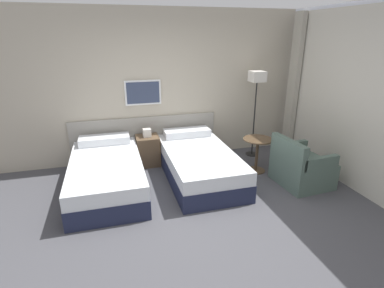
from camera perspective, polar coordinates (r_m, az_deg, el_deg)
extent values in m
plane|color=#47474C|center=(4.03, 1.02, -13.80)|extent=(16.00, 16.00, 0.00)
cube|color=#B7AD99|center=(5.57, -5.54, 10.75)|extent=(10.00, 0.06, 2.70)
cube|color=gray|center=(5.69, -8.83, 1.08)|extent=(2.69, 0.04, 0.83)
cube|color=white|center=(5.48, -9.32, 9.65)|extent=(0.64, 0.03, 0.44)
cube|color=#333D56|center=(5.46, -9.30, 9.62)|extent=(0.58, 0.01, 0.38)
cube|color=#A8A393|center=(6.16, 18.73, 10.42)|extent=(0.10, 0.24, 2.64)
cube|color=#1E233D|center=(4.81, -15.80, -6.79)|extent=(1.05, 2.03, 0.27)
cube|color=silver|center=(4.71, -16.08, -4.20)|extent=(1.04, 2.01, 0.20)
cube|color=silver|center=(5.38, -16.33, 0.77)|extent=(0.84, 0.34, 0.13)
cube|color=#1E233D|center=(4.99, 1.35, -4.96)|extent=(1.05, 2.03, 0.27)
cube|color=silver|center=(4.89, 1.37, -2.43)|extent=(1.04, 2.01, 0.20)
cube|color=silver|center=(5.54, -0.99, 2.17)|extent=(0.84, 0.34, 0.13)
cube|color=brown|center=(5.50, -8.39, -1.21)|extent=(0.40, 0.41, 0.54)
cube|color=silver|center=(5.38, -8.57, 2.14)|extent=(0.14, 0.14, 0.14)
cylinder|color=black|center=(6.08, 11.29, -1.88)|extent=(0.24, 0.24, 0.02)
cylinder|color=black|center=(5.86, 11.76, 4.66)|extent=(0.02, 0.02, 1.42)
cube|color=silver|center=(5.70, 12.34, 12.47)|extent=(0.26, 0.26, 0.19)
cylinder|color=brown|center=(5.39, 12.01, -4.90)|extent=(0.32, 0.32, 0.01)
cylinder|color=brown|center=(5.28, 12.23, -2.07)|extent=(0.05, 0.05, 0.56)
cylinder|color=brown|center=(5.18, 12.46, 0.90)|extent=(0.50, 0.50, 0.02)
cube|color=#4C6056|center=(5.08, 20.23, -4.95)|extent=(0.77, 0.83, 0.41)
cube|color=#4C6056|center=(4.75, 17.89, -1.33)|extent=(0.15, 0.78, 0.37)
cube|color=#4C6056|center=(4.74, 23.25, -3.33)|extent=(0.62, 0.13, 0.18)
cube|color=#4C6056|center=(5.22, 18.27, -0.56)|extent=(0.62, 0.13, 0.18)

